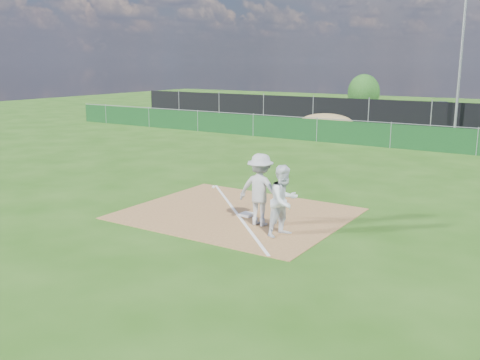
{
  "coord_description": "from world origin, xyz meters",
  "views": [
    {
      "loc": [
        7.99,
        -11.2,
        4.25
      ],
      "look_at": [
        0.12,
        1.0,
        1.0
      ],
      "focal_mm": 40.0,
      "sensor_mm": 36.0,
      "label": 1
    }
  ],
  "objects_px": {
    "light_pole": "(460,65)",
    "car_left": "(348,108)",
    "play_at_first": "(260,190)",
    "tree_left": "(364,92)",
    "runner": "(284,201)",
    "car_mid": "(440,113)",
    "first_base": "(247,214)"
  },
  "relations": [
    {
      "from": "runner",
      "to": "car_mid",
      "type": "height_order",
      "value": "runner"
    },
    {
      "from": "car_left",
      "to": "tree_left",
      "type": "relative_size",
      "value": 1.39
    },
    {
      "from": "play_at_first",
      "to": "tree_left",
      "type": "height_order",
      "value": "tree_left"
    },
    {
      "from": "light_pole",
      "to": "car_mid",
      "type": "bearing_deg",
      "value": 114.03
    },
    {
      "from": "car_mid",
      "to": "tree_left",
      "type": "distance_m",
      "value": 9.91
    },
    {
      "from": "car_left",
      "to": "car_mid",
      "type": "bearing_deg",
      "value": -101.45
    },
    {
      "from": "tree_left",
      "to": "car_mid",
      "type": "bearing_deg",
      "value": -38.75
    },
    {
      "from": "first_base",
      "to": "car_left",
      "type": "distance_m",
      "value": 27.15
    },
    {
      "from": "first_base",
      "to": "car_left",
      "type": "bearing_deg",
      "value": 105.87
    },
    {
      "from": "play_at_first",
      "to": "tree_left",
      "type": "distance_m",
      "value": 33.69
    },
    {
      "from": "car_left",
      "to": "play_at_first",
      "type": "bearing_deg",
      "value": -171.31
    },
    {
      "from": "tree_left",
      "to": "first_base",
      "type": "bearing_deg",
      "value": -75.33
    },
    {
      "from": "first_base",
      "to": "car_left",
      "type": "relative_size",
      "value": 0.08
    },
    {
      "from": "play_at_first",
      "to": "runner",
      "type": "xyz_separation_m",
      "value": [
        0.92,
        -0.41,
        -0.08
      ]
    },
    {
      "from": "first_base",
      "to": "car_mid",
      "type": "relative_size",
      "value": 0.07
    },
    {
      "from": "runner",
      "to": "tree_left",
      "type": "height_order",
      "value": "tree_left"
    },
    {
      "from": "play_at_first",
      "to": "tree_left",
      "type": "relative_size",
      "value": 0.67
    },
    {
      "from": "tree_left",
      "to": "runner",
      "type": "bearing_deg",
      "value": -73.05
    },
    {
      "from": "light_pole",
      "to": "first_base",
      "type": "bearing_deg",
      "value": -92.95
    },
    {
      "from": "runner",
      "to": "car_mid",
      "type": "distance_m",
      "value": 26.77
    },
    {
      "from": "light_pole",
      "to": "car_left",
      "type": "distance_m",
      "value": 10.12
    },
    {
      "from": "runner",
      "to": "light_pole",
      "type": "bearing_deg",
      "value": 18.49
    },
    {
      "from": "light_pole",
      "to": "runner",
      "type": "xyz_separation_m",
      "value": [
        0.53,
        -22.68,
        -3.11
      ]
    },
    {
      "from": "light_pole",
      "to": "car_mid",
      "type": "distance_m",
      "value": 5.43
    },
    {
      "from": "light_pole",
      "to": "car_left",
      "type": "xyz_separation_m",
      "value": [
        -8.54,
        4.35,
        -3.24
      ]
    },
    {
      "from": "car_mid",
      "to": "runner",
      "type": "bearing_deg",
      "value": -150.94
    },
    {
      "from": "runner",
      "to": "car_mid",
      "type": "bearing_deg",
      "value": 22.09
    },
    {
      "from": "play_at_first",
      "to": "car_mid",
      "type": "relative_size",
      "value": 0.46
    },
    {
      "from": "car_mid",
      "to": "tree_left",
      "type": "relative_size",
      "value": 1.44
    },
    {
      "from": "light_pole",
      "to": "tree_left",
      "type": "bearing_deg",
      "value": 132.99
    },
    {
      "from": "light_pole",
      "to": "play_at_first",
      "type": "distance_m",
      "value": 22.48
    },
    {
      "from": "play_at_first",
      "to": "light_pole",
      "type": "bearing_deg",
      "value": 89.01
    }
  ]
}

